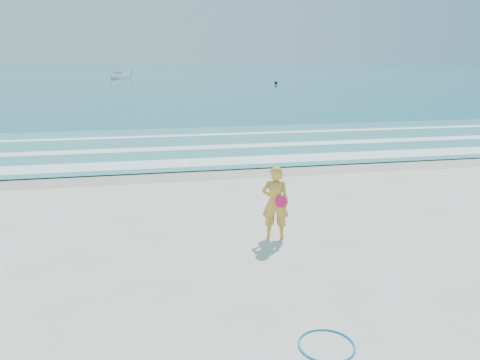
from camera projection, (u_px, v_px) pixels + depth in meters
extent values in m
plane|color=silver|center=(243.00, 299.00, 7.95)|extent=(400.00, 400.00, 0.00)
cube|color=#B2A893|center=(192.00, 172.00, 16.48)|extent=(400.00, 2.40, 0.00)
cube|color=#19727F|center=(152.00, 72.00, 107.43)|extent=(400.00, 190.00, 0.04)
cube|color=#59B7AD|center=(182.00, 145.00, 21.20)|extent=(400.00, 10.00, 0.01)
cube|color=white|center=(189.00, 163.00, 17.69)|extent=(400.00, 1.40, 0.01)
cube|color=white|center=(183.00, 148.00, 20.44)|extent=(400.00, 0.90, 0.01)
cube|color=white|center=(178.00, 136.00, 23.57)|extent=(400.00, 0.60, 0.01)
torus|color=#0C86DC|center=(326.00, 345.00, 6.66)|extent=(0.89, 0.89, 0.03)
imported|color=white|center=(121.00, 74.00, 77.51)|extent=(4.25, 2.31, 1.55)
sphere|color=black|center=(276.00, 83.00, 63.52)|extent=(0.44, 0.44, 0.44)
imported|color=gold|center=(275.00, 203.00, 10.39)|extent=(0.70, 0.57, 1.67)
cylinder|color=#F1155E|center=(281.00, 202.00, 10.22)|extent=(0.27, 0.08, 0.27)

